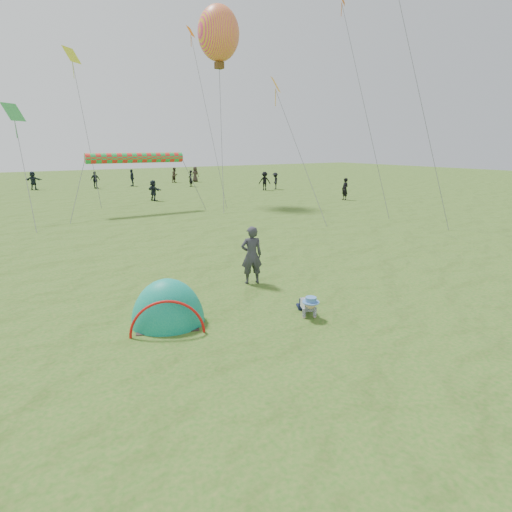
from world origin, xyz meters
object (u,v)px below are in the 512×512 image
crawling_toddler (308,304)px  standing_adult (252,255)px  balloon_kite (219,37)px  popup_tent (169,323)px

crawling_toddler → standing_adult: (0.08, 2.89, 0.62)m
balloon_kite → crawling_toddler: bearing=-111.9°
crawling_toddler → balloon_kite: size_ratio=0.19×
crawling_toddler → balloon_kite: (8.15, 20.31, 11.26)m
popup_tent → balloon_kite: balloon_kite is taller
crawling_toddler → popup_tent: bearing=178.7°
crawling_toddler → standing_adult: size_ratio=0.42×
popup_tent → standing_adult: standing_adult is taller
standing_adult → crawling_toddler: bearing=107.1°
standing_adult → popup_tent: bearing=42.3°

